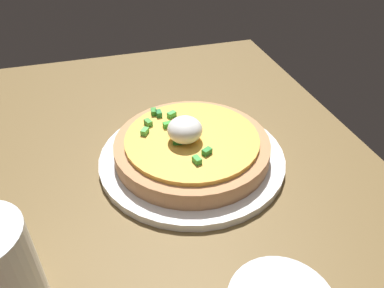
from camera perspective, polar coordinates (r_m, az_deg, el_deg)
name	(u,v)px	position (r cm, az deg, el deg)	size (l,w,h in cm)	color
dining_table	(142,215)	(50.78, -7.40, -10.41)	(96.73, 72.10, 2.12)	brown
plate	(192,158)	(56.31, 0.00, -2.10)	(26.86, 26.86, 1.16)	white
pizza	(192,146)	(54.88, -0.07, -0.25)	(22.18, 22.18, 6.69)	tan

